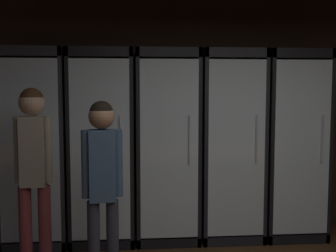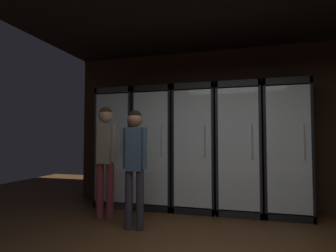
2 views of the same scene
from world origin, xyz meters
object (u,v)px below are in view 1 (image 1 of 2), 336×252
at_px(cooler_left, 103,148).
at_px(cooler_far_right, 289,146).
at_px(shopper_near, 33,162).
at_px(shopper_far, 102,174).
at_px(cooler_far_left, 37,148).
at_px(cooler_right, 229,147).
at_px(cooler_center, 167,148).

xyz_separation_m(cooler_left, cooler_far_right, (2.11, 0.00, 0.00)).
distance_m(shopper_near, shopper_far, 0.72).
height_order(cooler_far_left, cooler_left, same).
xyz_separation_m(cooler_right, shopper_near, (-1.95, -0.88, 0.01)).
height_order(cooler_right, shopper_far, cooler_right).
relative_size(cooler_far_right, shopper_far, 1.33).
xyz_separation_m(cooler_center, cooler_right, (0.70, -0.00, 0.00)).
bearing_deg(cooler_far_right, cooler_left, -179.94).
distance_m(cooler_left, cooler_right, 1.41).
distance_m(cooler_center, cooler_far_right, 1.41).
distance_m(cooler_right, shopper_near, 2.14).
height_order(cooler_right, cooler_far_right, same).
distance_m(cooler_far_left, cooler_center, 1.41).
bearing_deg(cooler_center, shopper_far, -116.63).
distance_m(cooler_right, shopper_far, 1.81).
bearing_deg(cooler_left, cooler_far_right, 0.06).
relative_size(cooler_left, cooler_far_right, 1.00).
xyz_separation_m(cooler_far_left, cooler_far_right, (2.82, 0.00, -0.00)).
relative_size(cooler_far_left, shopper_far, 1.33).
xyz_separation_m(cooler_far_right, shopper_near, (-2.65, -0.88, 0.01)).
bearing_deg(cooler_left, shopper_far, -86.02).
bearing_deg(cooler_left, cooler_right, 0.04).
bearing_deg(cooler_far_right, cooler_center, -179.98).
bearing_deg(cooler_right, cooler_far_left, 179.98).
xyz_separation_m(shopper_near, shopper_far, (0.62, -0.35, -0.05)).
xyz_separation_m(cooler_far_right, shopper_far, (-2.03, -1.23, -0.04)).
bearing_deg(shopper_far, cooler_left, 93.98).
height_order(cooler_left, shopper_far, cooler_left).
bearing_deg(shopper_near, cooler_right, 24.38).
bearing_deg(shopper_far, cooler_center, 63.37).
bearing_deg(cooler_left, shopper_near, -121.38).
relative_size(shopper_near, shopper_far, 1.07).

